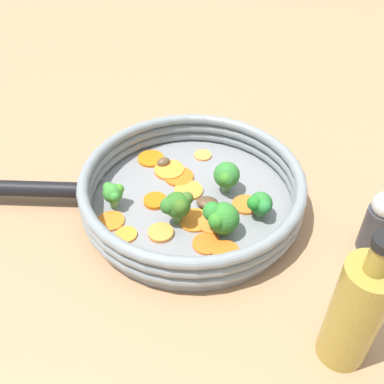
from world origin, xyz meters
The scene contains 30 objects.
ground_plane centered at (0.00, 0.00, 0.00)m, with size 4.00×4.00×0.00m, color #9E7752.
skillet centered at (0.00, 0.00, 0.01)m, with size 0.31×0.31×0.02m, color gray.
skillet_rim_wall centered at (0.00, 0.00, 0.04)m, with size 0.33×0.33×0.05m.
skillet_handle centered at (0.03, -0.27, 0.03)m, with size 0.02×0.02×0.23m, color black.
skillet_rivet_left centered at (-0.02, -0.15, 0.02)m, with size 0.01×0.01×0.01m, color gray.
skillet_rivet_right centered at (0.05, -0.14, 0.02)m, with size 0.01×0.01×0.01m, color gray.
carrot_slice_0 centered at (0.08, 0.03, 0.02)m, with size 0.04×0.04×0.00m, color orange.
carrot_slice_1 centered at (-0.11, 0.00, 0.02)m, with size 0.03×0.03×0.00m, color #F5943F.
carrot_slice_2 centered at (-0.02, -0.01, 0.02)m, with size 0.04×0.04×0.00m, color orange.
carrot_slice_3 centered at (0.05, 0.04, 0.02)m, with size 0.04×0.04×0.00m, color orange.
carrot_slice_4 centered at (0.09, 0.06, 0.02)m, with size 0.04×0.04×0.00m, color orange.
carrot_slice_5 centered at (0.07, -0.11, 0.02)m, with size 0.04×0.04×0.00m, color orange.
carrot_slice_6 centered at (0.04, 0.01, 0.02)m, with size 0.05×0.05×0.00m, color orange.
carrot_slice_7 centered at (0.00, 0.08, 0.02)m, with size 0.04×0.04×0.00m, color orange.
carrot_slice_8 centered at (-0.05, -0.03, 0.02)m, with size 0.05×0.05×0.00m, color orange.
carrot_slice_9 centered at (0.08, -0.03, 0.02)m, with size 0.04×0.04×0.01m, color orange.
carrot_slice_10 centered at (-0.08, -0.08, 0.02)m, with size 0.04×0.04×0.00m, color orange.
carrot_slice_11 centered at (0.02, -0.05, 0.02)m, with size 0.03×0.03×0.01m, color orange.
carrot_slice_12 centered at (0.09, -0.08, 0.02)m, with size 0.03×0.03×0.00m, color orange.
carrot_slice_13 centered at (-0.06, -0.05, 0.02)m, with size 0.05×0.05×0.01m, color orange.
broccoli_floret_0 centered at (0.03, -0.11, 0.04)m, with size 0.03×0.03×0.04m.
broccoli_floret_1 centered at (-0.03, 0.05, 0.05)m, with size 0.04×0.04×0.05m.
broccoli_floret_2 centered at (0.06, 0.05, 0.05)m, with size 0.05×0.05×0.05m.
broccoli_floret_3 centered at (0.05, -0.01, 0.05)m, with size 0.04×0.04×0.05m.
broccoli_floret_4 centered at (0.02, 0.10, 0.04)m, with size 0.04×0.04×0.04m.
mushroom_piece_0 centered at (-0.07, -0.06, 0.02)m, with size 0.02×0.02×0.01m, color brown.
mushroom_piece_1 centered at (0.01, 0.02, 0.02)m, with size 0.03×0.02×0.01m, color brown.
mushroom_piece_2 centered at (0.03, 0.06, 0.02)m, with size 0.02×0.02×0.01m, color #8D6140.
salt_shaker centered at (0.04, 0.26, 0.05)m, with size 0.04×0.04×0.10m.
oil_bottle centered at (0.20, 0.20, 0.08)m, with size 0.05×0.05×0.19m.
Camera 1 is at (0.48, 0.08, 0.47)m, focal length 42.00 mm.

